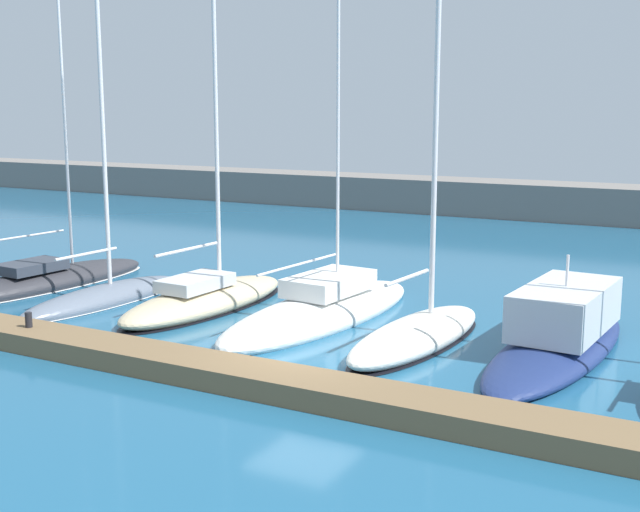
{
  "coord_description": "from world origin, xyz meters",
  "views": [
    {
      "loc": [
        10.26,
        -17.84,
        6.75
      ],
      "look_at": [
        -2.57,
        5.58,
        1.92
      ],
      "focal_mm": 46.08,
      "sensor_mm": 36.0,
      "label": 1
    }
  ],
  "objects": [
    {
      "name": "dock_pier",
      "position": [
        0.0,
        -1.87,
        0.28
      ],
      "size": [
        34.51,
        1.53,
        0.55
      ],
      "primitive_type": "cube",
      "color": "brown",
      "rests_on": "ground_plane"
    },
    {
      "name": "motorboat_navy_sixth",
      "position": [
        5.55,
        4.76,
        0.58
      ],
      "size": [
        3.15,
        9.75,
        3.0
      ],
      "rotation": [
        0.0,
        0.0,
        1.51
      ],
      "color": "navy",
      "rests_on": "ground_plane"
    },
    {
      "name": "sailboat_ivory_fifth",
      "position": [
        1.71,
        3.64,
        0.38
      ],
      "size": [
        2.62,
        7.33,
        13.81
      ],
      "rotation": [
        0.0,
        0.0,
        1.49
      ],
      "color": "silver",
      "rests_on": "ground_plane"
    },
    {
      "name": "breakwater_seawall",
      "position": [
        0.0,
        33.2,
        1.09
      ],
      "size": [
        108.0,
        4.0,
        2.19
      ],
      "primitive_type": "cube",
      "color": "slate",
      "rests_on": "ground_plane"
    },
    {
      "name": "dock_bollard",
      "position": [
        -8.01,
        -1.87,
        0.77
      ],
      "size": [
        0.2,
        0.2,
        0.44
      ],
      "primitive_type": "cylinder",
      "color": "black",
      "rests_on": "dock_pier"
    },
    {
      "name": "ground_plane",
      "position": [
        0.0,
        0.0,
        0.0
      ],
      "size": [
        120.0,
        120.0,
        0.0
      ],
      "primitive_type": "plane",
      "color": "#1E567A"
    },
    {
      "name": "sailboat_sand_third",
      "position": [
        -6.28,
        4.21,
        0.36
      ],
      "size": [
        2.89,
        8.15,
        13.17
      ],
      "rotation": [
        0.0,
        0.0,
        1.52
      ],
      "color": "beige",
      "rests_on": "ground_plane"
    },
    {
      "name": "sailboat_white_fourth",
      "position": [
        -2.09,
        4.87,
        0.33
      ],
      "size": [
        3.71,
        10.26,
        22.36
      ],
      "rotation": [
        0.0,
        0.0,
        1.49
      ],
      "color": "white",
      "rests_on": "ground_plane"
    },
    {
      "name": "sailboat_slate_second",
      "position": [
        -9.92,
        3.26,
        0.23
      ],
      "size": [
        2.14,
        7.54,
        11.87
      ],
      "rotation": [
        0.0,
        0.0,
        1.53
      ],
      "color": "slate",
      "rests_on": "ground_plane"
    },
    {
      "name": "sailboat_charcoal_nearest",
      "position": [
        -13.64,
        4.2,
        0.28
      ],
      "size": [
        2.96,
        9.33,
        17.06
      ],
      "rotation": [
        0.0,
        0.0,
        1.5
      ],
      "color": "#2D2D33",
      "rests_on": "ground_plane"
    }
  ]
}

